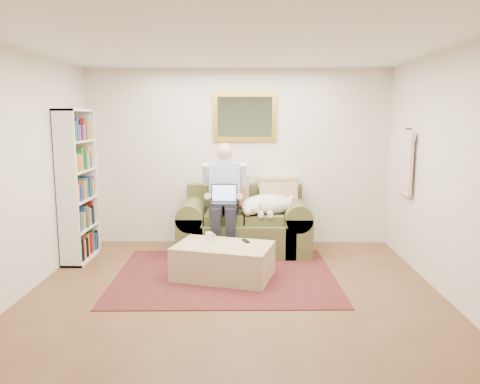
{
  "coord_description": "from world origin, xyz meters",
  "views": [
    {
      "loc": [
        0.15,
        -4.47,
        1.9
      ],
      "look_at": [
        0.05,
        1.42,
        0.95
      ],
      "focal_mm": 35.0,
      "sensor_mm": 36.0,
      "label": 1
    }
  ],
  "objects_px": {
    "sofa": "(244,230)",
    "sleeping_dog": "(268,204)",
    "laptop": "(224,198)",
    "coffee_mug": "(209,236)",
    "ottoman": "(223,261)",
    "seated_man": "(224,200)",
    "bookshelf": "(78,186)"
  },
  "relations": [
    {
      "from": "seated_man",
      "to": "ottoman",
      "type": "height_order",
      "value": "seated_man"
    },
    {
      "from": "sofa",
      "to": "sleeping_dog",
      "type": "relative_size",
      "value": 2.43
    },
    {
      "from": "ottoman",
      "to": "coffee_mug",
      "type": "relative_size",
      "value": 11.13
    },
    {
      "from": "sleeping_dog",
      "to": "bookshelf",
      "type": "distance_m",
      "value": 2.57
    },
    {
      "from": "seated_man",
      "to": "ottoman",
      "type": "distance_m",
      "value": 1.11
    },
    {
      "from": "sleeping_dog",
      "to": "coffee_mug",
      "type": "distance_m",
      "value": 1.15
    },
    {
      "from": "laptop",
      "to": "ottoman",
      "type": "bearing_deg",
      "value": -87.73
    },
    {
      "from": "sofa",
      "to": "seated_man",
      "type": "relative_size",
      "value": 1.19
    },
    {
      "from": "sleeping_dog",
      "to": "sofa",
      "type": "bearing_deg",
      "value": 164.26
    },
    {
      "from": "sofa",
      "to": "coffee_mug",
      "type": "xyz_separation_m",
      "value": [
        -0.43,
        -0.92,
        0.14
      ]
    },
    {
      "from": "seated_man",
      "to": "laptop",
      "type": "height_order",
      "value": "seated_man"
    },
    {
      "from": "sofa",
      "to": "ottoman",
      "type": "relative_size",
      "value": 1.64
    },
    {
      "from": "coffee_mug",
      "to": "bookshelf",
      "type": "bearing_deg",
      "value": 163.75
    },
    {
      "from": "sofa",
      "to": "ottoman",
      "type": "bearing_deg",
      "value": -102.02
    },
    {
      "from": "laptop",
      "to": "coffee_mug",
      "type": "distance_m",
      "value": 0.78
    },
    {
      "from": "coffee_mug",
      "to": "bookshelf",
      "type": "relative_size",
      "value": 0.05
    },
    {
      "from": "sofa",
      "to": "laptop",
      "type": "relative_size",
      "value": 5.15
    },
    {
      "from": "seated_man",
      "to": "sofa",
      "type": "bearing_deg",
      "value": 31.45
    },
    {
      "from": "seated_man",
      "to": "coffee_mug",
      "type": "xyz_separation_m",
      "value": [
        -0.15,
        -0.75,
        -0.31
      ]
    },
    {
      "from": "seated_man",
      "to": "laptop",
      "type": "distance_m",
      "value": 0.08
    },
    {
      "from": "ottoman",
      "to": "coffee_mug",
      "type": "height_order",
      "value": "coffee_mug"
    },
    {
      "from": "coffee_mug",
      "to": "ottoman",
      "type": "bearing_deg",
      "value": -47.2
    },
    {
      "from": "sofa",
      "to": "laptop",
      "type": "distance_m",
      "value": 0.61
    },
    {
      "from": "sleeping_dog",
      "to": "bookshelf",
      "type": "height_order",
      "value": "bookshelf"
    },
    {
      "from": "ottoman",
      "to": "bookshelf",
      "type": "relative_size",
      "value": 0.56
    },
    {
      "from": "sofa",
      "to": "sleeping_dog",
      "type": "distance_m",
      "value": 0.51
    },
    {
      "from": "bookshelf",
      "to": "laptop",
      "type": "bearing_deg",
      "value": 4.92
    },
    {
      "from": "coffee_mug",
      "to": "sofa",
      "type": "bearing_deg",
      "value": 65.21
    },
    {
      "from": "sleeping_dog",
      "to": "coffee_mug",
      "type": "xyz_separation_m",
      "value": [
        -0.75,
        -0.83,
        -0.24
      ]
    },
    {
      "from": "sleeping_dog",
      "to": "ottoman",
      "type": "bearing_deg",
      "value": -118.82
    },
    {
      "from": "seated_man",
      "to": "laptop",
      "type": "relative_size",
      "value": 4.33
    },
    {
      "from": "sleeping_dog",
      "to": "bookshelf",
      "type": "relative_size",
      "value": 0.38
    }
  ]
}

